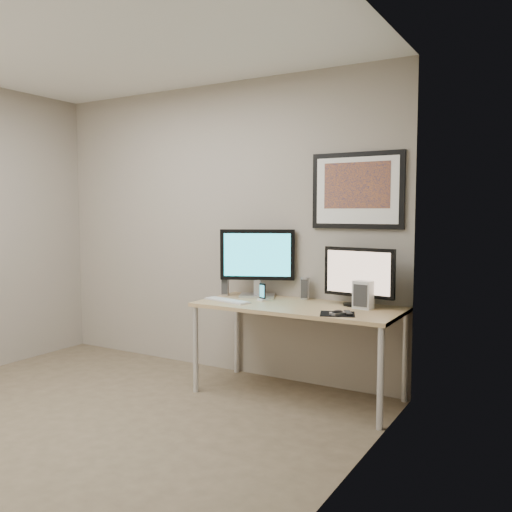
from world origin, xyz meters
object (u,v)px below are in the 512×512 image
at_px(desk, 298,313).
at_px(monitor_tv, 359,275).
at_px(phone_dock, 262,292).
at_px(speaker_left, 225,286).
at_px(keyboard, 227,300).
at_px(framed_art, 357,190).
at_px(fan_unit, 363,295).
at_px(monitor_large, 257,260).
at_px(speaker_right, 305,288).

bearing_deg(desk, monitor_tv, 21.83).
xyz_separation_m(monitor_tv, phone_dock, (-0.77, -0.14, -0.17)).
xyz_separation_m(speaker_left, keyboard, (0.18, -0.25, -0.08)).
bearing_deg(framed_art, desk, -136.54).
relative_size(framed_art, keyboard, 1.72).
bearing_deg(fan_unit, speaker_left, -173.97).
bearing_deg(desk, phone_dock, 173.87).
bearing_deg(monitor_large, phone_dock, -72.07).
relative_size(monitor_large, speaker_right, 3.21).
relative_size(speaker_left, phone_dock, 1.21).
xyz_separation_m(desk, speaker_right, (-0.07, 0.28, 0.16)).
bearing_deg(monitor_tv, desk, -151.24).
xyz_separation_m(desk, framed_art, (0.35, 0.33, 0.96)).
bearing_deg(monitor_tv, speaker_left, -170.37).
distance_m(desk, speaker_right, 0.33).
xyz_separation_m(desk, monitor_large, (-0.47, 0.19, 0.38)).
height_order(phone_dock, keyboard, phone_dock).
relative_size(monitor_tv, phone_dock, 4.01).
height_order(framed_art, fan_unit, framed_art).
distance_m(desk, keyboard, 0.59).
xyz_separation_m(monitor_large, keyboard, (-0.10, -0.32, -0.31)).
height_order(monitor_tv, keyboard, monitor_tv).
bearing_deg(speaker_right, monitor_large, 175.57).
bearing_deg(fan_unit, framed_art, 128.45).
relative_size(monitor_large, monitor_tv, 1.03).
relative_size(framed_art, fan_unit, 3.58).
xyz_separation_m(keyboard, fan_unit, (1.06, 0.24, 0.10)).
xyz_separation_m(monitor_tv, keyboard, (-1.00, -0.30, -0.23)).
relative_size(monitor_tv, speaker_right, 3.12).
distance_m(monitor_large, fan_unit, 0.99).
xyz_separation_m(speaker_right, fan_unit, (0.56, -0.17, 0.01)).
bearing_deg(monitor_tv, speaker_right, 175.06).
distance_m(desk, speaker_left, 0.78).
xyz_separation_m(monitor_large, fan_unit, (0.97, -0.08, -0.21)).
distance_m(monitor_tv, phone_dock, 0.80).
bearing_deg(framed_art, monitor_tv, -63.26).
bearing_deg(desk, keyboard, -166.95).
relative_size(monitor_tv, keyboard, 1.32).
relative_size(framed_art, speaker_left, 4.32).
xyz_separation_m(speaker_left, fan_unit, (1.25, -0.01, 0.02)).
distance_m(speaker_right, keyboard, 0.65).
distance_m(phone_dock, keyboard, 0.30).
distance_m(framed_art, keyboard, 1.36).
xyz_separation_m(framed_art, monitor_large, (-0.82, -0.14, -0.57)).
bearing_deg(monitor_large, speaker_right, -11.71).
height_order(monitor_large, phone_dock, monitor_large).
height_order(desk, fan_unit, fan_unit).
distance_m(framed_art, phone_dock, 1.11).
bearing_deg(phone_dock, keyboard, -126.87).
height_order(monitor_tv, speaker_left, monitor_tv).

